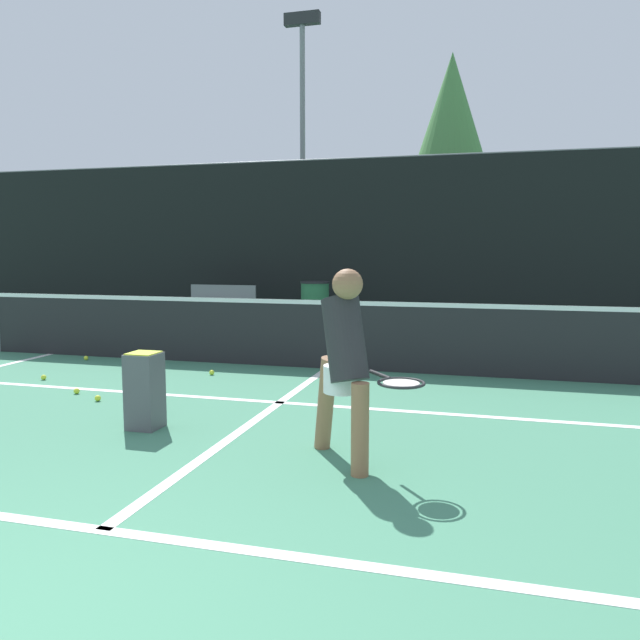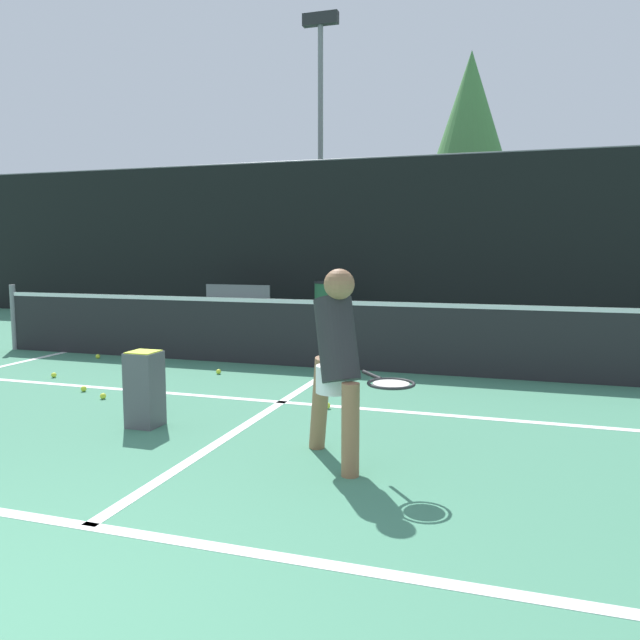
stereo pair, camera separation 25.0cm
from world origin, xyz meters
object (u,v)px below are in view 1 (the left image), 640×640
Objects in this scene: courtside_bench at (221,303)px; parked_car at (284,286)px; trash_bin at (315,304)px; ball_hopper at (145,389)px; player_practicing at (345,358)px.

parked_car is at bearing 89.51° from courtside_bench.
trash_bin is 4.58m from parked_car.
ball_hopper is 0.46× the size of courtside_bench.
player_practicing reaches higher than trash_bin.
trash_bin reaches higher than courtside_bench.
courtside_bench is at bearing 171.51° from player_practicing.
trash_bin is (2.11, 0.11, 0.02)m from courtside_bench.
player_practicing reaches higher than parked_car.
parked_car is (-2.63, 11.77, 0.23)m from ball_hopper.
trash_bin is at bearing -63.11° from parked_car.
courtside_bench is at bearing -90.48° from parked_car.
courtside_bench is 0.34× the size of parked_car.
parked_car reaches higher than ball_hopper.
parked_car is at bearing 116.89° from trash_bin.
parked_car is (0.04, 4.20, 0.13)m from courtside_bench.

